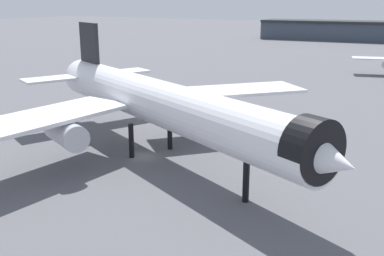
# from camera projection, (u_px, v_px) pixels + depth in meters

# --- Properties ---
(ground) EXTENTS (900.00, 900.00, 0.00)m
(ground) POSITION_uv_depth(u_px,v_px,m) (142.00, 157.00, 68.70)
(ground) COLOR #56565B
(airliner_near_gate) EXTENTS (62.83, 56.25, 18.94)m
(airliner_near_gate) POSITION_uv_depth(u_px,v_px,m) (159.00, 103.00, 66.14)
(airliner_near_gate) COLOR white
(airliner_near_gate) RESTS_ON ground
(service_truck_front) EXTENTS (5.74, 5.21, 3.00)m
(service_truck_front) POSITION_uv_depth(u_px,v_px,m) (217.00, 95.00, 104.93)
(service_truck_front) COLOR black
(service_truck_front) RESTS_ON ground
(traffic_cone_near_nose) EXTENTS (0.47, 0.47, 0.59)m
(traffic_cone_near_nose) POSITION_uv_depth(u_px,v_px,m) (328.00, 122.00, 86.73)
(traffic_cone_near_nose) COLOR #F2600C
(traffic_cone_near_nose) RESTS_ON ground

